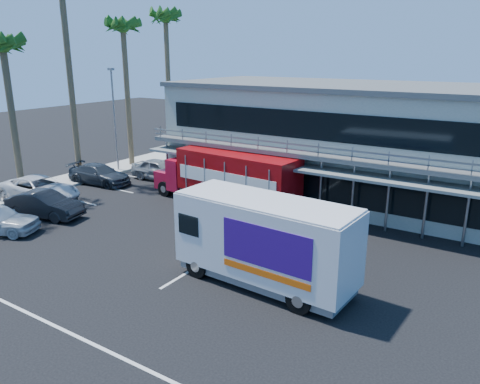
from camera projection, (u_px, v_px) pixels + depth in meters
The scene contains 13 objects.
ground at pixel (157, 260), 21.54m from camera, with size 120.00×120.00×0.00m, color black.
building at pixel (342, 140), 30.99m from camera, with size 22.40×12.00×7.30m.
curb_strip at pixel (60, 183), 34.14m from camera, with size 3.00×32.00×0.16m, color #A5A399.
palm_c at pixel (3, 52), 29.07m from camera, with size 2.80×2.80×10.75m.
palm_e at pixel (123, 34), 36.64m from camera, with size 2.80×2.80×12.25m.
palm_f at pixel (166, 26), 41.02m from camera, with size 2.80×2.80×13.25m.
light_pole_far at pixel (114, 115), 36.50m from camera, with size 0.50×0.25×8.09m.
red_truck at pixel (228, 176), 28.83m from camera, with size 10.32×3.17×3.42m.
white_van at pixel (265, 241), 18.75m from camera, with size 7.60×2.97×3.65m.
parked_car_b at pixel (44, 205), 27.02m from camera, with size 1.60×4.58×1.51m, color black.
parked_car_c at pixel (40, 189), 30.00m from camera, with size 2.60×5.64×1.57m, color silver.
parked_car_d at pixel (99, 174), 33.96m from camera, with size 1.98×4.88×1.42m, color #282E35.
parked_car_e at pixel (160, 170), 34.95m from camera, with size 1.87×4.65×1.58m, color gray.
Camera 1 is at (13.93, -14.53, 9.15)m, focal length 35.00 mm.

